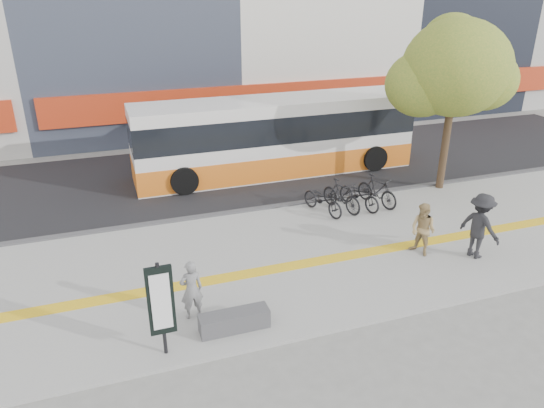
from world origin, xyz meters
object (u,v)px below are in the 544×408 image
object	(u,v)px
bus	(275,138)
pedestrian_dark	(480,226)
seated_woman	(191,290)
bench	(234,321)
street_tree	(453,70)
pedestrian_tan	(423,230)
signboard	(161,302)

from	to	relation	value
bus	pedestrian_dark	world-z (taller)	bus
seated_woman	pedestrian_dark	size ratio (longest dim) A/B	0.77
bench	pedestrian_dark	distance (m)	7.57
bench	street_tree	world-z (taller)	street_tree
bench	pedestrian_tan	xyz separation A→B (m)	(6.04, 1.64, 0.56)
pedestrian_tan	seated_woman	bearing A→B (deg)	-104.72
street_tree	pedestrian_tan	xyz separation A→B (m)	(-3.74, -4.38, -3.65)
pedestrian_tan	bus	bearing A→B (deg)	169.71
pedestrian_dark	pedestrian_tan	bearing A→B (deg)	50.83
street_tree	bus	bearing A→B (deg)	145.65
street_tree	seated_woman	distance (m)	12.37
pedestrian_tan	pedestrian_dark	distance (m)	1.57
street_tree	seated_woman	world-z (taller)	street_tree
signboard	bus	world-z (taller)	bus
signboard	pedestrian_dark	bearing A→B (deg)	8.21
bus	street_tree	bearing A→B (deg)	-34.35
bus	seated_woman	size ratio (longest dim) A/B	7.67
signboard	seated_woman	distance (m)	1.46
seated_woman	signboard	bearing A→B (deg)	48.54
signboard	pedestrian_dark	distance (m)	9.17
bench	street_tree	xyz separation A→B (m)	(9.78, 6.02, 4.21)
bench	bus	distance (m)	10.72
seated_woman	pedestrian_tan	world-z (taller)	pedestrian_tan
seated_woman	pedestrian_tan	bearing A→B (deg)	-178.05
bench	pedestrian_tan	distance (m)	6.29
street_tree	signboard	bearing A→B (deg)	-150.93
pedestrian_tan	pedestrian_dark	world-z (taller)	pedestrian_dark
street_tree	pedestrian_tan	distance (m)	6.82
signboard	pedestrian_dark	xyz separation A→B (m)	(9.07, 1.31, -0.32)
bench	seated_woman	distance (m)	1.24
pedestrian_tan	pedestrian_dark	bearing A→B (deg)	44.19
seated_woman	pedestrian_tan	xyz separation A→B (m)	(6.84, 0.85, 0.04)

